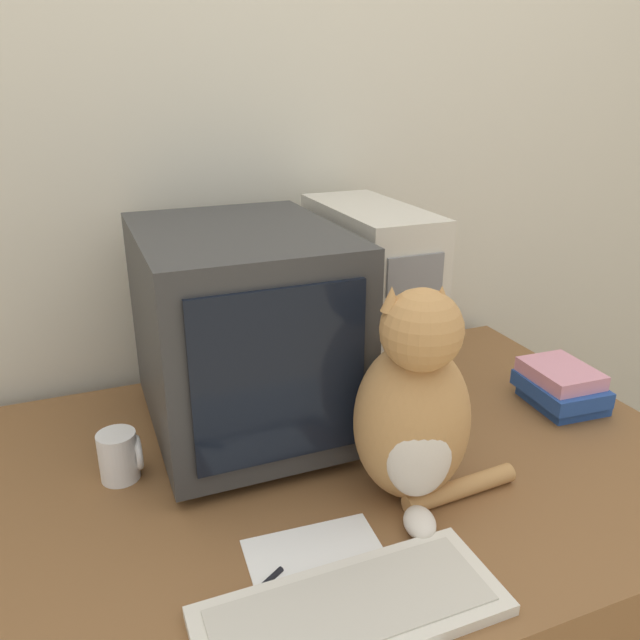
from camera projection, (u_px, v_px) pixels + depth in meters
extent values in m
cube|color=beige|center=(246.00, 141.00, 1.47)|extent=(7.00, 0.05, 2.50)
cube|color=brown|center=(332.00, 599.00, 1.33)|extent=(1.40, 0.95, 0.70)
cube|color=#333333|center=(246.00, 421.00, 1.32)|extent=(0.26, 0.28, 0.02)
cube|color=#333333|center=(242.00, 327.00, 1.24)|extent=(0.38, 0.47, 0.40)
cube|color=black|center=(281.00, 378.00, 1.03)|extent=(0.30, 0.01, 0.31)
cube|color=beige|center=(368.00, 301.00, 1.41)|extent=(0.17, 0.39, 0.43)
cube|color=slate|center=(415.00, 275.00, 1.19)|extent=(0.12, 0.01, 0.08)
cube|color=silver|center=(351.00, 611.00, 0.85)|extent=(0.43, 0.17, 0.02)
cube|color=beige|center=(352.00, 605.00, 0.85)|extent=(0.38, 0.13, 0.00)
ellipsoid|color=#B7844C|center=(411.00, 421.00, 1.06)|extent=(0.25, 0.24, 0.29)
ellipsoid|color=beige|center=(419.00, 455.00, 1.00)|extent=(0.12, 0.08, 0.16)
sphere|color=#B7844C|center=(422.00, 330.00, 0.96)|extent=(0.17, 0.17, 0.13)
cone|color=#B7844C|center=(391.00, 299.00, 0.94)|extent=(0.03, 0.03, 0.04)
cone|color=#B7844C|center=(441.00, 298.00, 0.95)|extent=(0.03, 0.03, 0.04)
ellipsoid|color=beige|center=(420.00, 523.00, 1.01)|extent=(0.07, 0.09, 0.04)
cylinder|color=#B7844C|center=(460.00, 488.00, 1.09)|extent=(0.22, 0.05, 0.03)
cube|color=#234793|center=(562.00, 399.00, 1.40)|extent=(0.15, 0.17, 0.03)
cube|color=#234793|center=(561.00, 388.00, 1.39)|extent=(0.15, 0.19, 0.03)
cube|color=pink|center=(561.00, 373.00, 1.38)|extent=(0.13, 0.16, 0.03)
cylinder|color=black|center=(251.00, 597.00, 0.88)|extent=(0.12, 0.08, 0.01)
cube|color=white|center=(333.00, 593.00, 0.89)|extent=(0.23, 0.31, 0.00)
cylinder|color=white|center=(118.00, 456.00, 1.13)|extent=(0.07, 0.07, 0.09)
torus|color=white|center=(138.00, 452.00, 1.14)|extent=(0.01, 0.06, 0.06)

